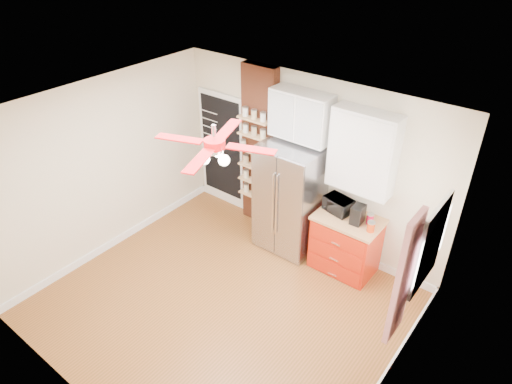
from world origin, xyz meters
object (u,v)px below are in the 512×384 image
Objects in this scene: fridge at (290,198)px; canister_left at (371,227)px; toaster_oven at (338,205)px; coffee_maker at (358,214)px; ceiling_fan at (215,144)px; red_cabinet at (346,243)px; pantry_jar_oats at (243,144)px.

canister_left is at bearing -1.79° from fridge.
coffee_maker reaches higher than toaster_oven.
toaster_oven is 1.48× the size of coffee_maker.
ceiling_fan is 2.35m from toaster_oven.
toaster_oven is at bearing 8.18° from fridge.
red_cabinet is at bearing -3.98° from toaster_oven.
fridge reaches higher than canister_left.
coffee_maker is (1.10, 0.03, 0.16)m from fridge.
ceiling_fan is at bearing -118.71° from red_cabinet.
canister_left is at bearing 50.91° from ceiling_fan.
toaster_oven is (0.75, 0.11, 0.13)m from fridge.
pantry_jar_oats is at bearing -169.37° from toaster_oven.
ceiling_fan is 3.53× the size of toaster_oven.
toaster_oven is at bearing 165.64° from canister_left.
ceiling_fan is 10.72× the size of pantry_jar_oats.
fridge is 4.41× the size of toaster_oven.
coffee_maker is at bearing -2.49° from pantry_jar_oats.
fridge reaches higher than coffee_maker.
toaster_oven is at bearing 164.97° from red_cabinet.
fridge is at bearing -160.77° from toaster_oven.
toaster_oven is 0.36m from coffee_maker.
fridge is 12.74× the size of canister_left.
pantry_jar_oats is (-1.75, 0.01, 0.43)m from toaster_oven.
pantry_jar_oats is (-1.00, 0.12, 0.56)m from fridge.
canister_left is at bearing -3.31° from toaster_oven.
red_cabinet is 0.64m from canister_left.
red_cabinet is 7.20× the size of pantry_jar_oats.
fridge is 0.77m from toaster_oven.
canister_left is 1.05× the size of pantry_jar_oats.
fridge is 1.25× the size of ceiling_fan.
pantry_jar_oats is (-1.05, 1.75, -0.99)m from ceiling_fan.
fridge reaches higher than red_cabinet.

